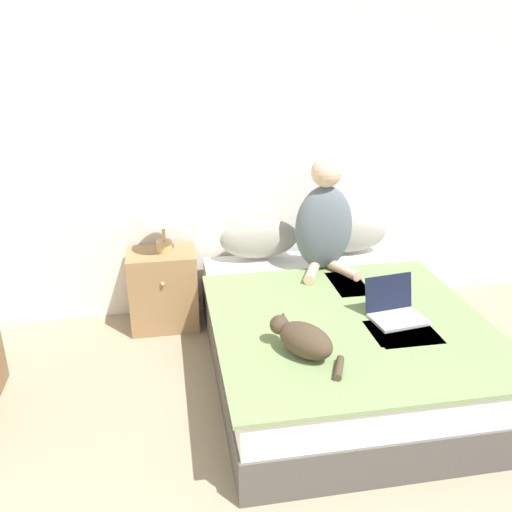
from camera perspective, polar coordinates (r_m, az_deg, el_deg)
The scene contains 9 objects.
wall_back at distance 3.97m, azimuth 2.68°, elevation 12.00°, with size 5.29×0.05×2.55m.
bed at distance 3.43m, azimuth 8.61°, elevation -8.74°, with size 1.56×1.94×0.46m.
pillow_near at distance 3.93m, azimuth 0.35°, elevation 1.86°, with size 0.57×0.20×0.30m.
pillow_far at distance 4.10m, azimuth 9.81°, elevation 2.41°, with size 0.57×0.20×0.30m.
person_sitting at distance 3.71m, azimuth 7.19°, elevation 3.54°, with size 0.40×0.39×0.79m.
cat_tabby at distance 2.78m, azimuth 4.99°, elevation -8.70°, with size 0.34×0.44×0.18m.
laptop_open at distance 3.24m, azimuth 14.41°, elevation -5.49°, with size 0.33×0.30×0.23m.
nightstand at distance 3.95m, azimuth -9.72°, elevation -3.47°, with size 0.48×0.37×0.57m.
table_lamp at distance 3.73m, azimuth -9.89°, elevation 4.93°, with size 0.30×0.30×0.44m.
Camera 1 is at (-0.85, -0.05, 1.98)m, focal length 38.00 mm.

